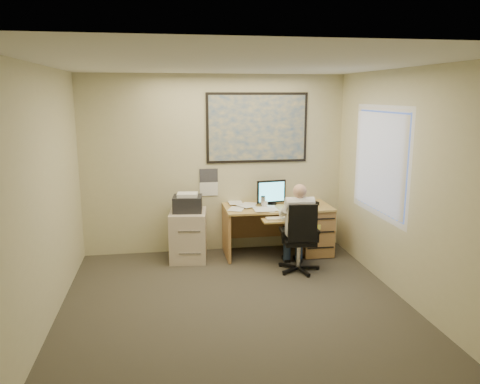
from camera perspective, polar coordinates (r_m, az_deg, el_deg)
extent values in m
cube|color=#38342B|center=(5.40, -0.17, -14.54)|extent=(4.00, 4.50, 0.00)
cube|color=white|center=(4.85, -0.19, 15.38)|extent=(4.00, 4.50, 0.00)
cube|color=beige|center=(7.15, -3.07, 3.36)|extent=(4.00, 0.00, 2.70)
cube|color=beige|center=(2.85, 7.21, -9.88)|extent=(4.00, 0.00, 2.70)
cube|color=beige|center=(5.04, -23.22, -1.15)|extent=(0.00, 4.50, 2.70)
cube|color=beige|center=(5.63, 20.37, 0.33)|extent=(0.00, 4.50, 2.70)
cube|color=tan|center=(7.06, 4.61, -1.86)|extent=(1.60, 0.75, 0.03)
cube|color=#B7844B|center=(7.31, 8.95, -4.52)|extent=(0.45, 0.70, 0.70)
cube|color=#B7844B|center=(7.02, -1.66, -5.08)|extent=(0.04, 0.70, 0.70)
cube|color=#B7844B|center=(7.46, 3.93, -3.37)|extent=(1.55, 0.03, 0.55)
cylinder|color=black|center=(7.18, 3.78, -1.41)|extent=(0.18, 0.18, 0.02)
cube|color=black|center=(7.12, 3.84, 0.06)|extent=(0.46, 0.11, 0.34)
cube|color=#5BE1F9|center=(7.10, 3.88, 0.02)|extent=(0.40, 0.06, 0.29)
cube|color=tan|center=(6.64, 5.05, -3.41)|extent=(0.55, 0.30, 0.02)
cube|color=beige|center=(6.64, 5.05, -3.21)|extent=(0.43, 0.14, 0.02)
cube|color=black|center=(7.20, 8.59, -1.36)|extent=(0.25, 0.24, 0.05)
cylinder|color=silver|center=(6.98, 2.83, -1.21)|extent=(0.07, 0.07, 0.15)
cylinder|color=white|center=(7.00, 3.08, -1.46)|extent=(0.07, 0.07, 0.09)
cube|color=white|center=(6.96, 1.01, -1.78)|extent=(0.60, 0.56, 0.02)
cube|color=#1E4C93|center=(7.17, 2.11, 7.82)|extent=(1.56, 0.03, 1.06)
cube|color=white|center=(7.17, -3.83, 1.19)|extent=(0.28, 0.01, 0.42)
cube|color=beige|center=(6.96, -6.32, -5.26)|extent=(0.59, 0.68, 0.73)
cube|color=black|center=(6.84, -6.41, -1.44)|extent=(0.45, 0.41, 0.23)
cube|color=white|center=(6.79, -6.42, -0.33)|extent=(0.31, 0.26, 0.05)
cylinder|color=silver|center=(6.57, 7.14, -7.56)|extent=(0.06, 0.06, 0.37)
cube|color=black|center=(6.50, 7.19, -5.88)|extent=(0.46, 0.46, 0.06)
cube|color=black|center=(6.23, 7.98, -3.78)|extent=(0.39, 0.09, 0.51)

